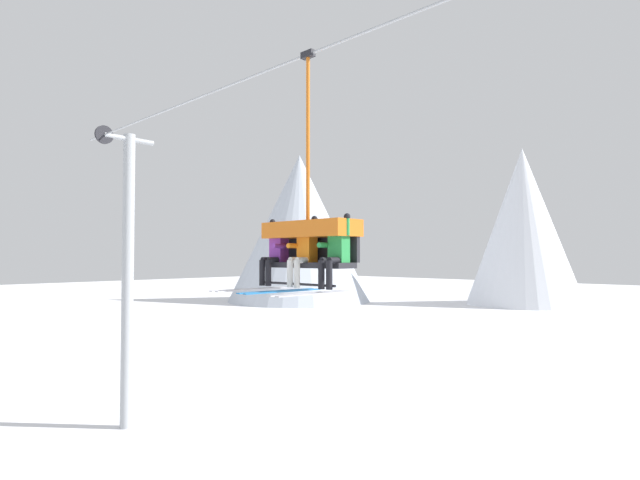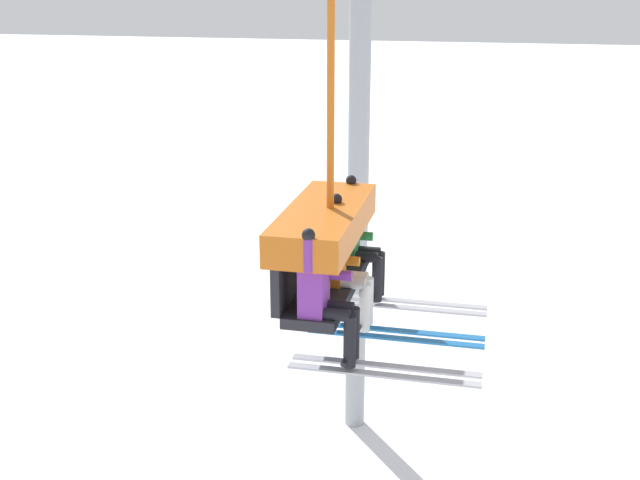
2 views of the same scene
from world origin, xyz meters
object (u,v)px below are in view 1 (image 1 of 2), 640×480
chairlift_chair (311,234)px  skier_purple (274,252)px  skier_orange (302,252)px  skier_green (334,252)px  lift_tower_near (127,272)px

chairlift_chair → skier_purple: 0.86m
chairlift_chair → skier_orange: bearing=-89.1°
skier_purple → skier_green: (1.54, 0.00, 0.00)m
lift_tower_near → skier_purple: lift_tower_near is taller
lift_tower_near → chairlift_chair: bearing=-4.6°
skier_purple → skier_orange: size_ratio=1.00×
skier_purple → lift_tower_near: bearing=173.4°
skier_orange → skier_green: (0.77, 0.00, 0.00)m
skier_orange → skier_green: bearing=0.0°
lift_tower_near → skier_green: (9.55, -0.92, 0.57)m
chairlift_chair → skier_green: bearing=-15.5°
skier_orange → chairlift_chair: bearing=90.9°
skier_purple → skier_green: bearing=0.0°
lift_tower_near → chairlift_chair: 8.85m
skier_orange → skier_purple: bearing=180.0°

